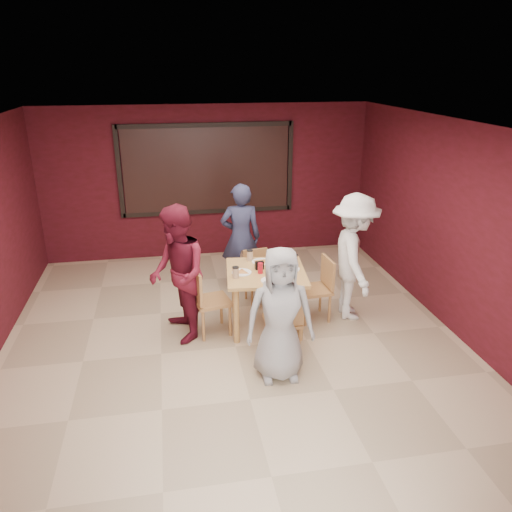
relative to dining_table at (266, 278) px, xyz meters
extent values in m
plane|color=#CBB28D|center=(-0.50, -0.48, -0.73)|extent=(7.00, 7.00, 0.00)
cube|color=black|center=(-0.50, 2.97, 0.92)|extent=(3.00, 0.02, 1.50)
cube|color=#DBB45A|center=(0.00, 0.00, 0.09)|extent=(1.17, 1.17, 0.04)
cylinder|color=#DBB45A|center=(-0.37, 0.47, -0.33)|extent=(0.08, 0.08, 0.79)
cylinder|color=#DBB45A|center=(0.47, 0.37, -0.33)|extent=(0.08, 0.08, 0.79)
cylinder|color=#DBB45A|center=(-0.47, -0.37, -0.33)|extent=(0.08, 0.08, 0.79)
cylinder|color=#DBB45A|center=(0.37, -0.47, -0.33)|extent=(0.08, 0.08, 0.79)
cylinder|color=white|center=(0.00, -0.33, 0.11)|extent=(0.27, 0.27, 0.01)
cone|color=#ECBB53|center=(0.00, -0.33, 0.13)|extent=(0.24, 0.24, 0.02)
cylinder|color=beige|center=(0.15, -0.44, 0.18)|extent=(0.09, 0.09, 0.14)
cylinder|color=black|center=(0.15, -0.44, 0.25)|extent=(0.09, 0.09, 0.01)
cylinder|color=white|center=(0.00, 0.33, 0.11)|extent=(0.27, 0.27, 0.01)
cone|color=#ECBB53|center=(0.00, 0.33, 0.13)|extent=(0.24, 0.24, 0.02)
cylinder|color=beige|center=(-0.14, 0.44, 0.18)|extent=(0.09, 0.09, 0.14)
cylinder|color=black|center=(-0.14, 0.44, 0.25)|extent=(0.09, 0.09, 0.01)
cylinder|color=white|center=(-0.33, 0.00, 0.11)|extent=(0.27, 0.27, 0.01)
cone|color=#ECBB53|center=(-0.33, 0.00, 0.13)|extent=(0.24, 0.24, 0.02)
cylinder|color=beige|center=(-0.43, -0.15, 0.18)|extent=(0.09, 0.09, 0.14)
cylinder|color=black|center=(-0.43, -0.15, 0.25)|extent=(0.09, 0.09, 0.01)
cylinder|color=white|center=(0.33, 0.00, 0.11)|extent=(0.27, 0.27, 0.01)
cone|color=#ECBB53|center=(0.33, 0.00, 0.13)|extent=(0.24, 0.24, 0.02)
cylinder|color=beige|center=(0.44, 0.15, 0.18)|extent=(0.09, 0.09, 0.14)
cylinder|color=black|center=(0.44, 0.15, 0.25)|extent=(0.09, 0.09, 0.01)
cylinder|color=white|center=(0.09, -0.03, 0.16)|extent=(0.06, 0.06, 0.10)
cylinder|color=white|center=(0.02, -0.09, 0.15)|extent=(0.05, 0.05, 0.08)
cylinder|color=#B40C1E|center=(-0.09, -0.06, 0.18)|extent=(0.07, 0.07, 0.15)
cube|color=black|center=(-0.07, 0.08, 0.16)|extent=(0.12, 0.07, 0.11)
cube|color=#AD8943|center=(0.07, -0.71, -0.28)|extent=(0.44, 0.44, 0.04)
cylinder|color=#AD8943|center=(0.24, -0.53, -0.52)|extent=(0.04, 0.04, 0.42)
cylinder|color=#AD8943|center=(-0.11, -0.54, -0.52)|extent=(0.04, 0.04, 0.42)
cylinder|color=#AD8943|center=(0.25, -0.88, -0.52)|extent=(0.04, 0.04, 0.42)
cylinder|color=#AD8943|center=(-0.10, -0.88, -0.52)|extent=(0.04, 0.04, 0.42)
cube|color=#AD8943|center=(0.07, -0.90, -0.04)|extent=(0.43, 0.04, 0.41)
cube|color=#AD8943|center=(0.05, 0.76, -0.33)|extent=(0.44, 0.44, 0.04)
cylinder|color=#AD8943|center=(-0.09, 0.58, -0.54)|extent=(0.03, 0.03, 0.38)
cylinder|color=#AD8943|center=(0.22, 0.62, -0.54)|extent=(0.03, 0.03, 0.38)
cylinder|color=#AD8943|center=(-0.13, 0.89, -0.54)|extent=(0.03, 0.03, 0.38)
cylinder|color=#AD8943|center=(0.18, 0.94, -0.54)|extent=(0.03, 0.03, 0.38)
cube|color=#AD8943|center=(0.02, 0.93, -0.10)|extent=(0.39, 0.08, 0.37)
cube|color=#AD8943|center=(-0.75, -0.04, -0.26)|extent=(0.54, 0.54, 0.04)
cylinder|color=#AD8943|center=(-0.53, -0.19, -0.50)|extent=(0.04, 0.04, 0.45)
cylinder|color=#AD8943|center=(-0.60, 0.18, -0.50)|extent=(0.04, 0.04, 0.45)
cylinder|color=#AD8943|center=(-0.89, -0.26, -0.50)|extent=(0.04, 0.04, 0.45)
cylinder|color=#AD8943|center=(-0.97, 0.10, -0.50)|extent=(0.04, 0.04, 0.45)
cube|color=#AD8943|center=(-0.95, -0.09, 0.01)|extent=(0.13, 0.46, 0.44)
cube|color=#AD8943|center=(0.72, 0.09, -0.27)|extent=(0.47, 0.47, 0.04)
cylinder|color=#AD8943|center=(0.53, 0.25, -0.51)|extent=(0.04, 0.04, 0.43)
cylinder|color=#AD8943|center=(0.55, -0.10, -0.51)|extent=(0.04, 0.04, 0.43)
cylinder|color=#AD8943|center=(0.88, 0.28, -0.51)|extent=(0.04, 0.04, 0.43)
cylinder|color=#AD8943|center=(0.91, -0.08, -0.51)|extent=(0.04, 0.04, 0.43)
cube|color=#AD8943|center=(0.92, 0.10, -0.02)|extent=(0.07, 0.44, 0.42)
imported|color=#A4A4A4|center=(-0.08, -1.20, 0.08)|extent=(0.81, 0.55, 1.61)
imported|color=#2D3151|center=(-0.14, 1.31, 0.15)|extent=(0.67, 0.48, 1.75)
imported|color=maroon|center=(-1.19, -0.08, 0.19)|extent=(0.83, 0.99, 1.82)
imported|color=white|center=(1.28, 0.08, 0.18)|extent=(0.82, 1.25, 1.82)
camera|label=1|loc=(-1.26, -6.09, 2.74)|focal=35.00mm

